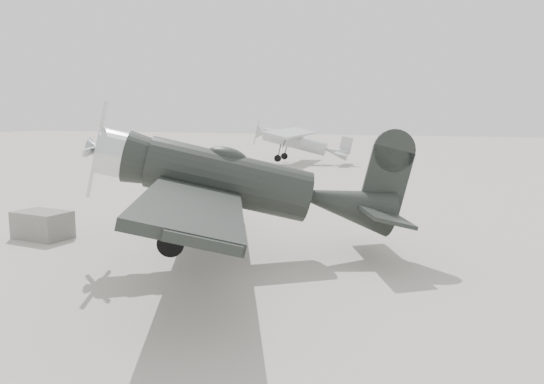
{
  "coord_description": "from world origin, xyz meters",
  "views": [
    {
      "loc": [
        6.99,
        -15.49,
        4.04
      ],
      "look_at": [
        1.57,
        0.48,
        1.5
      ],
      "focal_mm": 35.0,
      "sensor_mm": 36.0,
      "label": 1
    }
  ],
  "objects": [
    {
      "name": "ground",
      "position": [
        0.0,
        0.0,
        0.0
      ],
      "size": [
        160.0,
        160.0,
        0.0
      ],
      "primitive_type": "plane",
      "color": "gray",
      "rests_on": "ground"
    },
    {
      "name": "lowwing_monoplane",
      "position": [
        1.61,
        -2.04,
        2.09
      ],
      "size": [
        9.19,
        11.99,
        3.96
      ],
      "rotation": [
        0.0,
        0.24,
        0.41
      ],
      "color": "black",
      "rests_on": "ground"
    },
    {
      "name": "highwing_monoplane",
      "position": [
        -4.49,
        24.81,
        1.93
      ],
      "size": [
        7.69,
        10.84,
        3.08
      ],
      "rotation": [
        0.0,
        0.23,
        0.06
      ],
      "color": "#9B9EA0",
      "rests_on": "ground"
    },
    {
      "name": "equipment_block",
      "position": [
        -5.43,
        -2.0,
        0.44
      ],
      "size": [
        1.89,
        1.32,
        0.88
      ],
      "primitive_type": "cube",
      "rotation": [
        0.0,
        0.0,
        -0.13
      ],
      "color": "#66625E",
      "rests_on": "ground"
    }
  ]
}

